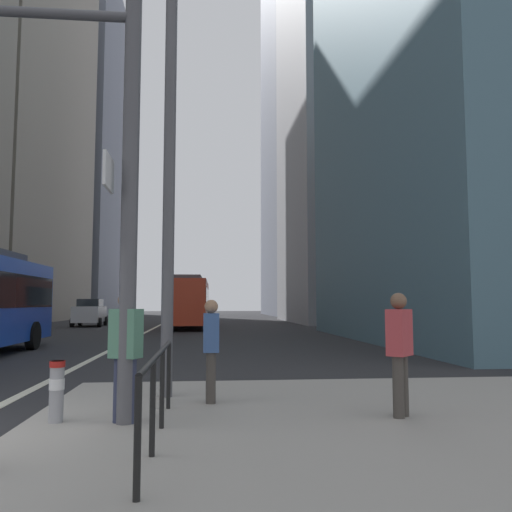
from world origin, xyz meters
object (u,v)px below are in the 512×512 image
object	(u,v)px
car_receding_near	(199,310)
street_lamp_post	(170,93)
city_bus_red_receding	(189,300)
car_oncoming_mid	(90,312)
pedestrian_walking	(211,346)
car_receding_far	(194,308)
bollard_back	(57,388)
pedestrian_far	(126,349)
pedestrian_waiting	(400,348)

from	to	relation	value
car_receding_near	street_lamp_post	distance (m)	42.03
city_bus_red_receding	car_receding_near	world-z (taller)	city_bus_red_receding
car_oncoming_mid	pedestrian_walking	world-z (taller)	car_oncoming_mid
car_receding_near	car_receding_far	world-z (taller)	same
city_bus_red_receding	pedestrian_walking	distance (m)	27.76
bollard_back	city_bus_red_receding	bearing A→B (deg)	88.36
pedestrian_walking	pedestrian_far	bearing A→B (deg)	-131.38
street_lamp_post	bollard_back	distance (m)	5.17
car_receding_near	street_lamp_post	xyz separation A→B (m)	(-0.09, -41.81, 4.29)
car_receding_far	pedestrian_walking	distance (m)	54.88
car_receding_near	pedestrian_far	bearing A→B (deg)	-90.63
bollard_back	car_receding_near	bearing A→B (deg)	88.21
city_bus_red_receding	pedestrian_waiting	world-z (taller)	city_bus_red_receding
bollard_back	car_oncoming_mid	bearing A→B (deg)	101.27
car_receding_far	pedestrian_waiting	world-z (taller)	car_receding_far
car_receding_near	street_lamp_post	world-z (taller)	street_lamp_post
bollard_back	pedestrian_walking	bearing A→B (deg)	30.09
car_oncoming_mid	car_receding_far	world-z (taller)	same
pedestrian_waiting	pedestrian_walking	distance (m)	2.85
car_oncoming_mid	pedestrian_walking	xyz separation A→B (m)	(8.26, -30.26, 0.03)
street_lamp_post	pedestrian_waiting	world-z (taller)	street_lamp_post
street_lamp_post	pedestrian_walking	distance (m)	4.37
bollard_back	pedestrian_waiting	distance (m)	4.56
city_bus_red_receding	street_lamp_post	xyz separation A→B (m)	(0.45, -27.14, 3.45)
car_oncoming_mid	pedestrian_far	distance (m)	32.32
city_bus_red_receding	car_receding_far	size ratio (longest dim) A/B	2.65
bollard_back	pedestrian_waiting	xyz separation A→B (m)	(4.54, -0.12, 0.49)
car_receding_near	street_lamp_post	bearing A→B (deg)	-90.12
car_receding_near	pedestrian_walking	size ratio (longest dim) A/B	2.77
pedestrian_walking	pedestrian_waiting	bearing A→B (deg)	-26.77
pedestrian_waiting	pedestrian_walking	size ratio (longest dim) A/B	1.06
city_bus_red_receding	car_receding_far	bearing A→B (deg)	90.47
car_receding_near	bollard_back	distance (m)	43.57
car_receding_near	bollard_back	world-z (taller)	car_receding_near
car_oncoming_mid	pedestrian_waiting	distance (m)	33.34
street_lamp_post	pedestrian_far	distance (m)	4.61
car_receding_near	pedestrian_far	world-z (taller)	car_receding_near
pedestrian_waiting	car_oncoming_mid	bearing A→B (deg)	108.90
car_oncoming_mid	pedestrian_walking	bearing A→B (deg)	-74.74
car_receding_far	pedestrian_walking	size ratio (longest dim) A/B	2.76
city_bus_red_receding	car_receding_far	world-z (taller)	city_bus_red_receding
bollard_back	pedestrian_far	distance (m)	1.01
car_receding_far	street_lamp_post	xyz separation A→B (m)	(0.67, -54.28, 4.29)
car_receding_far	pedestrian_waiting	distance (m)	56.28
car_receding_near	pedestrian_far	size ratio (longest dim) A/B	2.61
city_bus_red_receding	pedestrian_walking	xyz separation A→B (m)	(1.17, -27.73, -0.82)
car_receding_near	bollard_back	bearing A→B (deg)	-91.79
car_receding_near	street_lamp_post	size ratio (longest dim) A/B	0.55
car_oncoming_mid	street_lamp_post	bearing A→B (deg)	-75.75
car_oncoming_mid	car_receding_near	world-z (taller)	same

